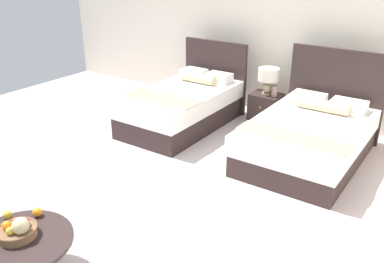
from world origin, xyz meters
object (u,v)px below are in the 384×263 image
at_px(bed_near_corner, 310,136).
at_px(vase, 274,91).
at_px(loose_orange, 37,212).
at_px(table_lamp, 268,77).
at_px(coffee_table, 20,251).
at_px(bed_near_window, 184,105).
at_px(loose_apple, 7,215).
at_px(nightstand, 266,108).
at_px(fruit_bowl, 17,230).

bearing_deg(bed_near_corner, vase, 138.08).
relative_size(vase, loose_orange, 2.09).
relative_size(table_lamp, loose_orange, 5.02).
xyz_separation_m(coffee_table, loose_orange, (-0.16, 0.30, 0.15)).
bearing_deg(loose_orange, bed_near_window, 103.54).
bearing_deg(loose_apple, nightstand, 84.64).
distance_m(nightstand, coffee_table, 4.47).
bearing_deg(loose_orange, vase, 84.91).
xyz_separation_m(vase, coffee_table, (-0.21, -4.43, -0.26)).
bearing_deg(loose_apple, vase, 82.69).
bearing_deg(coffee_table, fruit_bowl, 140.89).
height_order(bed_near_window, fruit_bowl, bed_near_window).
relative_size(bed_near_corner, loose_orange, 24.81).
height_order(bed_near_corner, coffee_table, bed_near_corner).
xyz_separation_m(nightstand, coffee_table, (-0.07, -4.47, 0.07)).
xyz_separation_m(bed_near_corner, vase, (-0.91, 0.82, 0.25)).
bearing_deg(fruit_bowl, loose_apple, 161.99).
distance_m(bed_near_window, bed_near_corner, 2.07).
bearing_deg(bed_near_window, nightstand, 40.65).
bearing_deg(loose_orange, nightstand, 86.94).
xyz_separation_m(coffee_table, loose_apple, (-0.34, 0.13, 0.15)).
relative_size(bed_near_window, fruit_bowl, 6.19).
height_order(bed_near_window, loose_orange, bed_near_window).
distance_m(table_lamp, loose_apple, 4.39).
height_order(nightstand, coffee_table, nightstand).
height_order(bed_near_window, vase, bed_near_window).
bearing_deg(loose_orange, coffee_table, -62.69).
height_order(loose_apple, loose_orange, loose_orange).
height_order(bed_near_corner, vase, bed_near_corner).
xyz_separation_m(bed_near_window, coffee_table, (0.95, -3.59, -0.03)).
bearing_deg(loose_apple, bed_near_corner, 67.16).
distance_m(vase, loose_orange, 4.14).
relative_size(bed_near_corner, coffee_table, 2.35).
bearing_deg(loose_orange, fruit_bowl, -66.25).
relative_size(fruit_bowl, loose_apple, 4.23).
height_order(nightstand, loose_orange, loose_orange).
height_order(coffee_table, fruit_bowl, fruit_bowl).
xyz_separation_m(loose_apple, loose_orange, (0.18, 0.18, 0.00)).
height_order(bed_near_corner, fruit_bowl, bed_near_corner).
xyz_separation_m(nightstand, loose_apple, (-0.41, -4.34, 0.22)).
distance_m(nightstand, loose_orange, 4.17).
bearing_deg(table_lamp, bed_near_corner, -39.76).
relative_size(bed_near_corner, loose_apple, 26.27).
distance_m(bed_near_window, loose_orange, 3.39).
relative_size(nightstand, loose_orange, 5.76).
bearing_deg(bed_near_corner, bed_near_window, -179.68).
bearing_deg(bed_near_corner, loose_apple, -112.84).
height_order(table_lamp, loose_orange, table_lamp).
bearing_deg(table_lamp, fruit_bowl, -91.30).
bearing_deg(loose_apple, fruit_bowl, -18.01).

